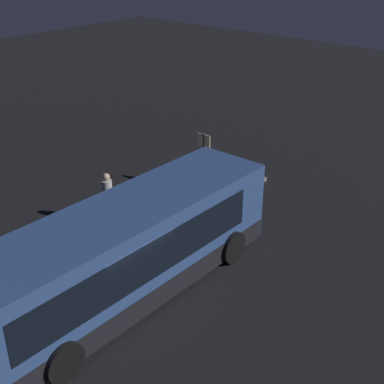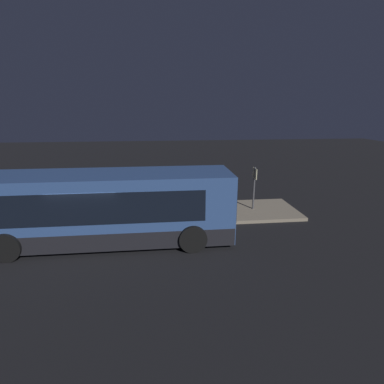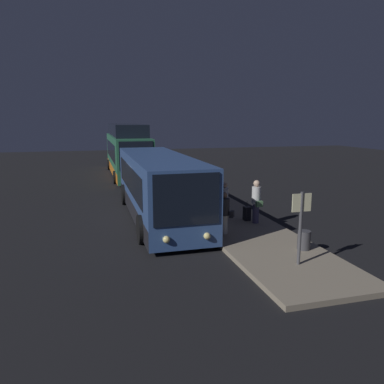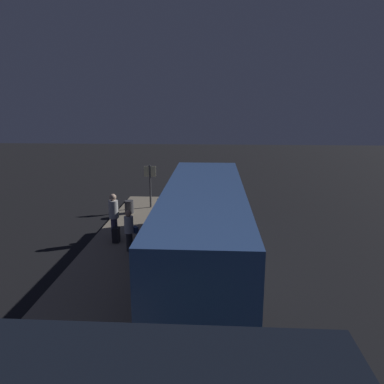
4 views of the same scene
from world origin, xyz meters
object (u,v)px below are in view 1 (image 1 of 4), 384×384
Objects in this scene: bus_lead at (123,255)px; passenger_with_bags at (108,194)px; trash_bin at (169,179)px; suitcase at (102,218)px; sign_post at (204,152)px; passenger_boarding at (164,203)px; passenger_waiting at (96,220)px.

bus_lead is 4.60m from passenger_with_bags.
bus_lead is 16.29× the size of trash_bin.
trash_bin is at bearing 32.35° from bus_lead.
sign_post reaches higher than suitcase.
passenger_boarding is (3.73, 1.89, -0.42)m from bus_lead.
bus_lead is 5.71× the size of passenger_with_bags.
passenger_boarding is 2.33m from suitcase.
trash_bin is (3.48, 0.17, -0.68)m from passenger_with_bags.
passenger_waiting is (1.33, 2.79, -0.43)m from bus_lead.
suitcase is at bearing -71.24° from passenger_with_bags.
suitcase is 1.30× the size of trash_bin.
passenger_with_bags is (2.68, 3.73, -0.28)m from bus_lead.
passenger_boarding reaches higher than passenger_waiting.
passenger_with_bags is at bearing -177.20° from trash_bin.
sign_post is 3.48× the size of trash_bin.
suitcase is 4.00m from trash_bin.
bus_lead is at bearing -157.66° from sign_post.
passenger_boarding is at bearing 27.65° from passenger_with_bags.
suitcase is 5.29m from sign_post.
passenger_waiting is 0.85× the size of passenger_with_bags.
passenger_with_bags is at bearing 54.30° from bus_lead.
passenger_waiting is 6.02m from sign_post.
passenger_boarding is 2.57m from passenger_waiting.
sign_post is (4.63, -0.73, 0.42)m from passenger_with_bags.
passenger_waiting is 2.43× the size of trash_bin.
sign_post is (5.14, -0.53, 1.13)m from suitcase.
suitcase is (-1.56, 1.64, -0.56)m from passenger_boarding.
passenger_waiting reaches higher than trash_bin.
trash_bin is (-1.15, 0.90, -1.11)m from sign_post.
passenger_boarding is 0.88× the size of passenger_with_bags.
trash_bin is (2.43, 2.01, -0.54)m from passenger_boarding.
sign_post is at bearing -5.91° from suitcase.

